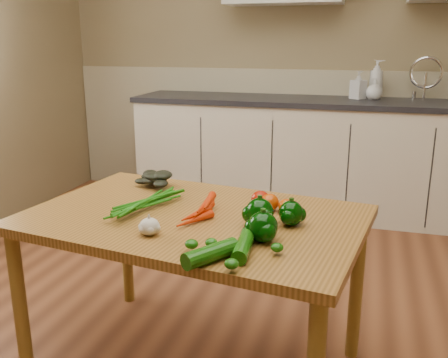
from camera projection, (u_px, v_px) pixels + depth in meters
name	position (u px, v px, depth m)	size (l,w,h in m)	color
room	(212.00, 65.00, 1.92)	(4.04, 5.04, 2.64)	brown
counter_run	(315.00, 155.00, 3.94)	(2.84, 0.64, 1.14)	beige
table	(194.00, 233.00, 1.96)	(1.38, 0.99, 0.69)	#9E682D
soap_bottle_a	(376.00, 79.00, 3.82)	(0.11, 0.11, 0.29)	silver
soap_bottle_b	(358.00, 85.00, 3.79)	(0.09, 0.10, 0.21)	silver
soap_bottle_c	(374.00, 89.00, 3.75)	(0.12, 0.12, 0.16)	silver
carrot_bunch	(184.00, 207.00, 1.93)	(0.24, 0.18, 0.06)	red
leafy_greens	(154.00, 178.00, 2.28)	(0.18, 0.16, 0.09)	black
garlic_bulb	(149.00, 226.00, 1.73)	(0.07, 0.07, 0.06)	beige
pepper_a	(260.00, 213.00, 1.80)	(0.10, 0.10, 0.10)	black
pepper_b	(291.00, 213.00, 1.81)	(0.09, 0.09, 0.09)	black
pepper_c	(263.00, 227.00, 1.67)	(0.10, 0.10, 0.10)	black
tomato_a	(260.00, 199.00, 2.01)	(0.08, 0.08, 0.07)	#971202
tomato_b	(270.00, 202.00, 1.97)	(0.07, 0.07, 0.07)	#B83D04
tomato_c	(286.00, 206.00, 1.94)	(0.06, 0.06, 0.06)	#B83D04
zucchini_a	(244.00, 245.00, 1.59)	(0.05, 0.05, 0.21)	#0F4607
zucchini_b	(211.00, 253.00, 1.52)	(0.05, 0.05, 0.19)	#0F4607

